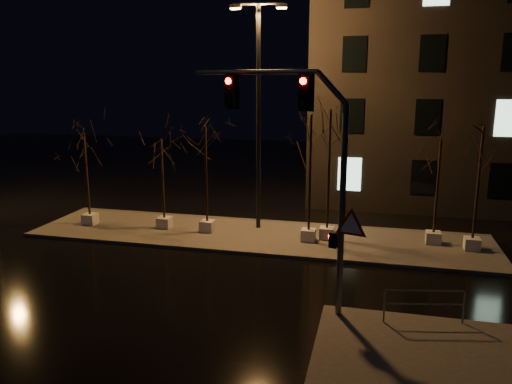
# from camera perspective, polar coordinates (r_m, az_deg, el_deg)

# --- Properties ---
(ground) EXTENTS (90.00, 90.00, 0.00)m
(ground) POSITION_cam_1_polar(r_m,az_deg,el_deg) (18.82, -4.31, -10.64)
(ground) COLOR black
(ground) RESTS_ON ground
(median) EXTENTS (22.00, 5.00, 0.15)m
(median) POSITION_cam_1_polar(r_m,az_deg,el_deg) (24.20, 0.07, -5.03)
(median) COLOR #4B4843
(median) RESTS_ON ground
(sidewalk_corner) EXTENTS (7.00, 5.00, 0.15)m
(sidewalk_corner) POSITION_cam_1_polar(r_m,az_deg,el_deg) (15.00, 20.75, -17.61)
(sidewalk_corner) COLOR #4B4843
(sidewalk_corner) RESTS_ON ground
(tree_0) EXTENTS (1.80, 1.80, 4.84)m
(tree_0) POSITION_cam_1_polar(r_m,az_deg,el_deg) (26.49, -18.93, 4.15)
(tree_0) COLOR silver
(tree_0) RESTS_ON median
(tree_1) EXTENTS (1.80, 1.80, 4.61)m
(tree_1) POSITION_cam_1_polar(r_m,az_deg,el_deg) (24.89, -10.70, 3.71)
(tree_1) COLOR silver
(tree_1) RESTS_ON median
(tree_2) EXTENTS (1.80, 1.80, 5.31)m
(tree_2) POSITION_cam_1_polar(r_m,az_deg,el_deg) (23.88, -5.78, 4.77)
(tree_2) COLOR silver
(tree_2) RESTS_ON median
(tree_3) EXTENTS (1.80, 1.80, 5.98)m
(tree_3) POSITION_cam_1_polar(r_m,az_deg,el_deg) (22.39, 6.27, 5.54)
(tree_3) COLOR silver
(tree_3) RESTS_ON median
(tree_4) EXTENTS (1.80, 1.80, 6.19)m
(tree_4) POSITION_cam_1_polar(r_m,az_deg,el_deg) (22.78, 8.43, 6.00)
(tree_4) COLOR silver
(tree_4) RESTS_ON median
(tree_5) EXTENTS (1.80, 1.80, 4.87)m
(tree_5) POSITION_cam_1_polar(r_m,az_deg,el_deg) (23.43, 20.20, 3.08)
(tree_5) COLOR silver
(tree_5) RESTS_ON median
(tree_6) EXTENTS (1.80, 1.80, 5.54)m
(tree_6) POSITION_cam_1_polar(r_m,az_deg,el_deg) (23.08, 24.31, 3.88)
(tree_6) COLOR silver
(tree_6) RESTS_ON median
(traffic_signal_mast) EXTENTS (6.01, 1.82, 7.61)m
(traffic_signal_mast) POSITION_cam_1_polar(r_m,az_deg,el_deg) (15.55, 5.72, 4.15)
(traffic_signal_mast) COLOR slate
(traffic_signal_mast) RESTS_ON sidewalk_corner
(streetlight_main) EXTENTS (2.69, 0.62, 10.76)m
(streetlight_main) POSITION_cam_1_polar(r_m,az_deg,el_deg) (24.26, 0.27, 10.14)
(streetlight_main) COLOR black
(streetlight_main) RESTS_ON median
(guard_rail_a) EXTENTS (2.42, 0.55, 1.06)m
(guard_rail_a) POSITION_cam_1_polar(r_m,az_deg,el_deg) (16.38, 18.69, -11.76)
(guard_rail_a) COLOR slate
(guard_rail_a) RESTS_ON sidewalk_corner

